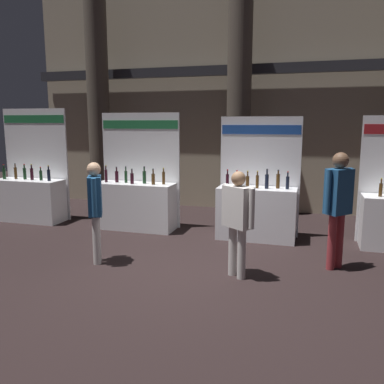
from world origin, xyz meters
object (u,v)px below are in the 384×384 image
exhibitor_booth_0 (31,194)px  visitor_2 (338,199)px  visitor_0 (238,215)px  exhibitor_booth_2 (257,208)px  visitor_1 (95,204)px  exhibitor_booth_1 (136,200)px

exhibitor_booth_0 → visitor_2: 6.79m
visitor_0 → visitor_2: (1.41, 0.78, 0.16)m
exhibitor_booth_2 → visitor_2: size_ratio=1.30×
exhibitor_booth_0 → visitor_2: size_ratio=1.41×
exhibitor_booth_2 → visitor_0: 2.13m
exhibitor_booth_2 → visitor_1: exhibitor_booth_2 is taller
exhibitor_booth_2 → visitor_2: 1.99m
exhibitor_booth_0 → exhibitor_booth_1: size_ratio=1.04×
exhibitor_booth_1 → exhibitor_booth_2: (2.59, -0.03, -0.00)m
exhibitor_booth_1 → visitor_2: (3.99, -1.36, 0.49)m
exhibitor_booth_1 → exhibitor_booth_2: 2.59m
visitor_0 → visitor_1: 2.31m
visitor_1 → visitor_0: bearing=-116.4°
exhibitor_booth_1 → visitor_2: 4.25m
exhibitor_booth_2 → visitor_0: size_ratio=1.50×
exhibitor_booth_0 → exhibitor_booth_1: (2.65, 0.04, -0.00)m
visitor_0 → visitor_2: visitor_2 is taller
visitor_2 → visitor_0: bearing=-17.8°
visitor_2 → exhibitor_booth_0: bearing=-57.8°
exhibitor_booth_2 → visitor_0: exhibitor_booth_2 is taller
exhibitor_booth_2 → visitor_2: exhibitor_booth_2 is taller
visitor_1 → exhibitor_booth_1: bearing=-20.1°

